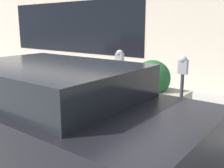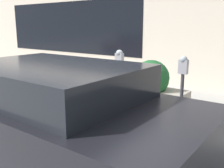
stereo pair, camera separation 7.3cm
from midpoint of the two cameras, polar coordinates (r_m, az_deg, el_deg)
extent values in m
plane|color=#ADAAA3|center=(5.01, -0.38, -10.96)|extent=(40.00, 40.00, 0.00)
cube|color=gray|center=(4.94, -0.96, -11.04)|extent=(24.50, 0.16, 0.04)
cube|color=beige|center=(8.58, 18.48, 10.28)|extent=(24.50, 0.15, 3.49)
cube|color=black|center=(11.56, -8.98, 12.10)|extent=(7.35, 0.02, 2.09)
cylinder|color=#38383D|center=(4.51, 15.12, -5.68)|extent=(0.06, 0.06, 1.24)
cube|color=#99999E|center=(4.34, 15.68, 3.59)|extent=(0.14, 0.09, 0.23)
sphere|color=gray|center=(4.32, 15.77, 5.09)|extent=(0.12, 0.12, 0.12)
cylinder|color=#38383D|center=(5.14, 2.01, -3.38)|extent=(0.06, 0.06, 1.18)
cube|color=#99999E|center=(4.98, 2.07, 4.91)|extent=(0.15, 0.09, 0.32)
sphere|color=gray|center=(4.96, 2.09, 6.73)|extent=(0.13, 0.13, 0.13)
cylinder|color=#38383D|center=(5.92, -7.89, -2.15)|extent=(0.07, 0.07, 1.01)
cube|color=#99999E|center=(5.79, -8.08, 3.84)|extent=(0.19, 0.09, 0.24)
sphere|color=gray|center=(5.77, -8.11, 5.01)|extent=(0.17, 0.17, 0.17)
cube|color=#A39989|center=(6.52, 8.90, -3.26)|extent=(1.69, 0.95, 0.47)
sphere|color=#1E5628|center=(6.40, 9.06, 1.24)|extent=(0.88, 0.88, 0.88)
cube|color=black|center=(3.98, -14.48, -6.65)|extent=(4.77, 2.02, 0.69)
cube|color=black|center=(3.69, -13.12, 0.97)|extent=(2.48, 1.77, 0.43)
cylinder|color=black|center=(5.73, -16.33, -4.41)|extent=(0.75, 0.24, 0.75)
cylinder|color=black|center=(3.91, 11.19, -12.32)|extent=(0.75, 0.24, 0.75)
camera|label=1|loc=(0.04, 90.44, -0.10)|focal=42.00mm
camera|label=2|loc=(0.04, -89.56, 0.10)|focal=42.00mm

